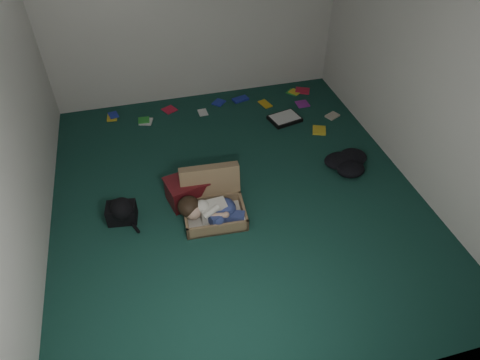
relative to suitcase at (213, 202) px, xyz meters
name	(u,v)px	position (x,y,z in m)	size (l,w,h in m)	color
floor	(237,195)	(0.31, 0.18, -0.14)	(4.50, 4.50, 0.00)	#153D33
wall_back	(193,8)	(0.31, 2.43, 1.16)	(4.50, 4.50, 0.00)	silver
wall_front	(339,298)	(0.31, -2.07, 1.16)	(4.50, 4.50, 0.00)	silver
wall_left	(4,125)	(-1.69, 0.18, 1.16)	(4.50, 4.50, 0.00)	silver
wall_right	(426,67)	(2.31, 0.18, 1.16)	(4.50, 4.50, 0.00)	silver
suitcase	(213,202)	(0.00, 0.00, 0.00)	(0.68, 0.66, 0.47)	#896D4B
person	(211,210)	(-0.05, -0.16, 0.04)	(0.68, 0.36, 0.29)	silver
maroon_bin	(187,191)	(-0.24, 0.23, 0.01)	(0.49, 0.42, 0.29)	#4F1014
backpack	(122,212)	(-0.95, 0.12, -0.03)	(0.37, 0.30, 0.22)	black
clothing_pile	(351,163)	(1.76, 0.29, -0.07)	(0.46, 0.37, 0.15)	black
paper_tray	(285,119)	(1.33, 1.46, -0.11)	(0.47, 0.39, 0.06)	black
book_scatter	(243,108)	(0.85, 1.90, -0.13)	(3.17, 1.27, 0.02)	yellow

